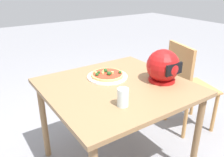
{
  "coord_description": "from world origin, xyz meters",
  "views": [
    {
      "loc": [
        0.89,
        1.25,
        1.44
      ],
      "look_at": [
        -0.01,
        -0.08,
        0.75
      ],
      "focal_mm": 37.09,
      "sensor_mm": 36.0,
      "label": 1
    }
  ],
  "objects_px": {
    "motorcycle_helmet": "(163,66)",
    "drinking_glass": "(123,97)",
    "chair_side": "(186,83)",
    "pizza": "(107,74)",
    "dining_table": "(117,95)"
  },
  "relations": [
    {
      "from": "pizza",
      "to": "drinking_glass",
      "type": "height_order",
      "value": "drinking_glass"
    },
    {
      "from": "dining_table",
      "to": "drinking_glass",
      "type": "xyz_separation_m",
      "value": [
        0.14,
        0.27,
        0.14
      ]
    },
    {
      "from": "chair_side",
      "to": "drinking_glass",
      "type": "bearing_deg",
      "value": 17.65
    },
    {
      "from": "pizza",
      "to": "drinking_glass",
      "type": "distance_m",
      "value": 0.46
    },
    {
      "from": "motorcycle_helmet",
      "to": "drinking_glass",
      "type": "bearing_deg",
      "value": 16.18
    },
    {
      "from": "dining_table",
      "to": "chair_side",
      "type": "height_order",
      "value": "chair_side"
    },
    {
      "from": "pizza",
      "to": "motorcycle_helmet",
      "type": "relative_size",
      "value": 1.06
    },
    {
      "from": "pizza",
      "to": "drinking_glass",
      "type": "relative_size",
      "value": 2.25
    },
    {
      "from": "motorcycle_helmet",
      "to": "drinking_glass",
      "type": "distance_m",
      "value": 0.49
    },
    {
      "from": "pizza",
      "to": "chair_side",
      "type": "xyz_separation_m",
      "value": [
        -0.85,
        0.1,
        -0.25
      ]
    },
    {
      "from": "motorcycle_helmet",
      "to": "drinking_glass",
      "type": "relative_size",
      "value": 2.14
    },
    {
      "from": "dining_table",
      "to": "chair_side",
      "type": "distance_m",
      "value": 0.88
    },
    {
      "from": "pizza",
      "to": "motorcycle_helmet",
      "type": "height_order",
      "value": "motorcycle_helmet"
    },
    {
      "from": "pizza",
      "to": "drinking_glass",
      "type": "xyz_separation_m",
      "value": [
        0.16,
        0.43,
        0.03
      ]
    },
    {
      "from": "motorcycle_helmet",
      "to": "chair_side",
      "type": "bearing_deg",
      "value": -161.1
    }
  ]
}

